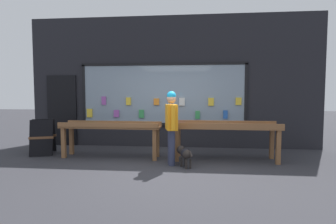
{
  "coord_description": "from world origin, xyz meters",
  "views": [
    {
      "loc": [
        0.62,
        -5.24,
        1.53
      ],
      "look_at": [
        0.05,
        0.71,
        1.13
      ],
      "focal_mm": 28.0,
      "sensor_mm": 36.0,
      "label": 1
    }
  ],
  "objects_px": {
    "person_browsing": "(171,123)",
    "small_dog": "(185,153)",
    "display_table_right": "(225,129)",
    "sandwich_board_sign": "(43,137)",
    "display_table_left": "(111,129)"
  },
  "relations": [
    {
      "from": "small_dog",
      "to": "sandwich_board_sign",
      "type": "xyz_separation_m",
      "value": [
        -3.66,
        0.84,
        0.16
      ]
    },
    {
      "from": "display_table_right",
      "to": "sandwich_board_sign",
      "type": "relative_size",
      "value": 2.74
    },
    {
      "from": "display_table_left",
      "to": "person_browsing",
      "type": "distance_m",
      "value": 1.63
    },
    {
      "from": "display_table_left",
      "to": "small_dog",
      "type": "bearing_deg",
      "value": -20.94
    },
    {
      "from": "small_dog",
      "to": "person_browsing",
      "type": "bearing_deg",
      "value": 30.34
    },
    {
      "from": "display_table_right",
      "to": "small_dog",
      "type": "relative_size",
      "value": 4.93
    },
    {
      "from": "display_table_right",
      "to": "small_dog",
      "type": "xyz_separation_m",
      "value": [
        -0.92,
        -0.7,
        -0.42
      ]
    },
    {
      "from": "display_table_right",
      "to": "person_browsing",
      "type": "height_order",
      "value": "person_browsing"
    },
    {
      "from": "person_browsing",
      "to": "sandwich_board_sign",
      "type": "relative_size",
      "value": 1.8
    },
    {
      "from": "display_table_left",
      "to": "display_table_right",
      "type": "relative_size",
      "value": 1.0
    },
    {
      "from": "display_table_left",
      "to": "person_browsing",
      "type": "xyz_separation_m",
      "value": [
        1.52,
        -0.54,
        0.24
      ]
    },
    {
      "from": "display_table_left",
      "to": "display_table_right",
      "type": "bearing_deg",
      "value": 0.04
    },
    {
      "from": "person_browsing",
      "to": "small_dog",
      "type": "height_order",
      "value": "person_browsing"
    },
    {
      "from": "person_browsing",
      "to": "small_dog",
      "type": "xyz_separation_m",
      "value": [
        0.3,
        -0.16,
        -0.63
      ]
    },
    {
      "from": "small_dog",
      "to": "sandwich_board_sign",
      "type": "height_order",
      "value": "sandwich_board_sign"
    }
  ]
}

